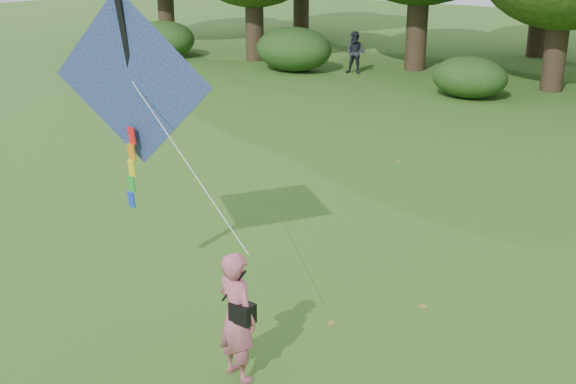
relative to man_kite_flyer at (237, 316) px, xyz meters
The scene contains 7 objects.
ground 1.17m from the man_kite_flyer, 107.54° to the left, with size 100.00×100.00×0.00m, color #265114.
man_kite_flyer is the anchor object (origin of this frame).
bystander_left 21.81m from the man_kite_flyer, 116.75° to the left, with size 0.83×0.65×1.70m, color #252531.
crossbody_bag 0.17m from the man_kite_flyer, 14.61° to the right, with size 0.43×0.20×0.70m.
flying_kite 3.76m from the man_kite_flyer, 160.84° to the left, with size 4.18×1.31×3.31m.
shrub_band 18.36m from the man_kite_flyer, 92.98° to the left, with size 39.15×3.22×1.88m.
fallen_leaves 3.61m from the man_kite_flyer, 56.05° to the left, with size 8.44×12.54×0.01m.
Camera 1 is at (5.43, -6.86, 5.41)m, focal length 45.00 mm.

